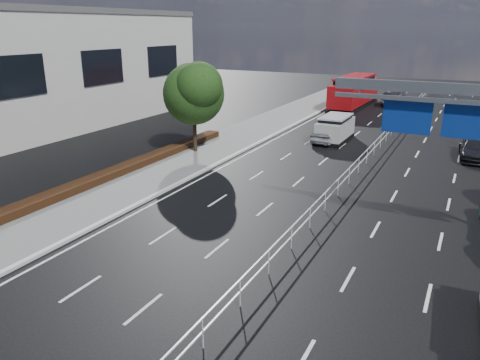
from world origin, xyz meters
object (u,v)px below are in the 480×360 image
at_px(parked_car_dark, 474,149).
at_px(near_car_silver, 328,132).
at_px(near_car_dark, 394,99).
at_px(red_bus, 354,91).
at_px(white_minivan, 335,129).

bearing_deg(parked_car_dark, near_car_silver, 173.45).
relative_size(near_car_dark, parked_car_dark, 1.06).
xyz_separation_m(red_bus, near_car_dark, (3.98, 3.10, -1.03)).
height_order(near_car_silver, near_car_dark, near_car_dark).
bearing_deg(white_minivan, parked_car_dark, -4.25).
relative_size(white_minivan, parked_car_dark, 1.03).
height_order(near_car_silver, parked_car_dark, near_car_silver).
relative_size(white_minivan, red_bus, 0.40).
distance_m(white_minivan, parked_car_dark, 10.36).
xyz_separation_m(white_minivan, near_car_dark, (1.19, 20.70, -0.21)).
height_order(white_minivan, red_bus, red_bus).
bearing_deg(red_bus, parked_car_dark, -52.99).
height_order(red_bus, near_car_dark, red_bus).
xyz_separation_m(near_car_silver, parked_car_dark, (10.79, -0.46, -0.12)).
height_order(red_bus, parked_car_dark, red_bus).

